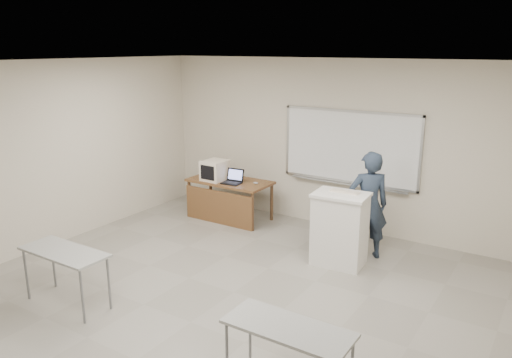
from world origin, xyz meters
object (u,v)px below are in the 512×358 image
Objects in this scene: podium at (340,229)px; presenter at (368,205)px; laptop at (233,180)px; whiteboard at (350,148)px; crt_monitor at (215,170)px; keyboard at (345,192)px; instructor_desk at (226,191)px; mouse at (256,183)px.

presenter is at bearing 57.48° from podium.
podium is 3.26× the size of laptop.
whiteboard reaches higher than crt_monitor.
podium is 2.58× the size of keyboard.
whiteboard reaches higher than presenter.
instructor_desk is 2.86m from presenter.
whiteboard is 2.53m from crt_monitor.
laptop is 0.20× the size of presenter.
keyboard is at bearing 71.26° from podium.
presenter reaches higher than keyboard.
instructor_desk is 0.61m from mouse.
podium is at bearing -105.45° from keyboard.
presenter is at bearing 58.30° from keyboard.
keyboard reaches higher than instructor_desk.
podium is 2.52m from laptop.
instructor_desk is at bearing -40.05° from presenter.
laptop is at bearing -143.01° from mouse.
podium is (2.58, -0.68, -0.01)m from instructor_desk.
whiteboard is 1.80m from podium.
crt_monitor is 0.27× the size of presenter.
laptop is (0.42, 0.00, -0.13)m from crt_monitor.
laptop reaches higher than instructor_desk.
podium is 11.46× the size of mouse.
keyboard is at bearing -7.68° from mouse.
presenter reaches higher than mouse.
instructor_desk is 2.67m from podium.
mouse is at bearing 19.24° from laptop.
crt_monitor is 1.07× the size of keyboard.
crt_monitor is (-2.33, -0.80, -0.55)m from whiteboard.
podium is at bearing -14.82° from instructor_desk.
whiteboard is 7.30× the size of laptop.
whiteboard is at bearing 19.93° from crt_monitor.
instructor_desk is 2.73m from keyboard.
presenter reaches higher than laptop.
crt_monitor is 1.35× the size of laptop.
whiteboard reaches higher than mouse.
presenter reaches higher than crt_monitor.
crt_monitor is at bearing -161.10° from whiteboard.
podium is at bearing -12.24° from crt_monitor.
instructor_desk is at bearing 165.74° from keyboard.
keyboard is at bearing 23.73° from presenter.
crt_monitor is 2.92m from keyboard.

